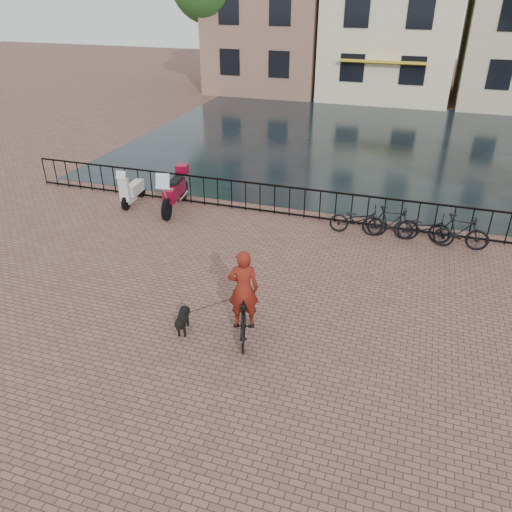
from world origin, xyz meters
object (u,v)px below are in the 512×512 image
(scooter, at_px, (132,184))
(dog, at_px, (183,320))
(motorcycle, at_px, (174,186))
(cyclist, at_px, (244,300))

(scooter, bearing_deg, dog, -56.54)
(dog, relative_size, motorcycle, 0.38)
(dog, distance_m, scooter, 7.72)
(cyclist, distance_m, scooter, 8.43)
(dog, bearing_deg, scooter, 113.05)
(cyclist, height_order, scooter, cyclist)
(dog, height_order, motorcycle, motorcycle)
(dog, bearing_deg, motorcycle, 102.52)
(cyclist, bearing_deg, motorcycle, -70.07)
(cyclist, relative_size, dog, 2.78)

